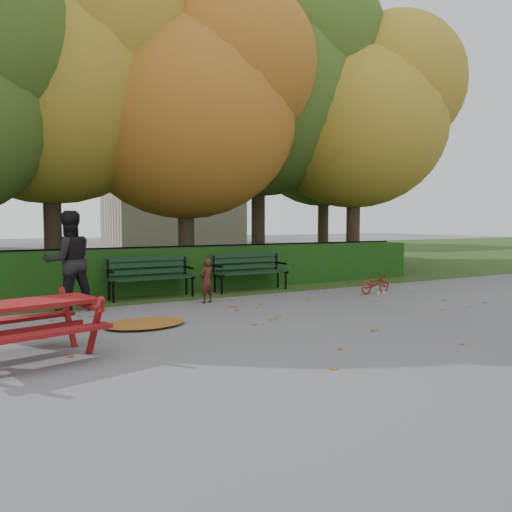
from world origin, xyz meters
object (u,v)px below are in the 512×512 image
tree_b (65,69)px  bench_left (150,274)px  adult (69,261)px  bicycle (375,284)px  tree_d (273,84)px  picnic_table (22,315)px  bench_right (249,269)px  tree_g (334,129)px  child (207,281)px  tree_e (367,113)px  tree_c (200,102)px

tree_b → bench_left: size_ratio=4.88×
adult → bicycle: adult is taller
tree_b → tree_d: size_ratio=0.92×
bench_left → picnic_table: (-2.76, -3.94, 0.02)m
bench_left → bench_right: same height
tree_g → bicycle: size_ratio=9.98×
bench_left → adult: size_ratio=0.98×
child → bicycle: bearing=150.8°
child → bicycle: size_ratio=1.04×
adult → child: bearing=163.1°
tree_b → bicycle: 9.18m
tree_d → bench_left: tree_d is taller
tree_g → child: size_ratio=9.55×
tree_g → child: (-8.84, -7.22, -4.93)m
bench_left → tree_b: bearing=110.6°
tree_b → child: 6.78m
tree_e → bench_right: 7.38m
bicycle → picnic_table: bearing=101.2°
tree_d → bench_right: 7.07m
tree_g → bench_left: (-9.63, -6.06, -4.85)m
tree_e → bench_right: tree_e is taller
tree_c → child: size_ratio=8.94×
tree_b → bench_left: tree_b is taller
tree_e → child: size_ratio=9.11×
tree_d → tree_e: (2.64, -1.46, -0.90)m
tree_g → bench_left: 12.37m
tree_c → bench_right: (0.27, -2.26, -4.30)m
tree_d → tree_g: size_ratio=1.12×
tree_b → tree_e: (8.97, -0.98, -0.32)m
tree_g → bench_right: bearing=-140.0°
picnic_table → adult: adult is taller
tree_b → bicycle: bearing=-40.2°
bench_left → adult: bearing=-155.5°
bench_left → adult: (-1.76, -0.80, 0.39)m
tree_e → picnic_table: size_ratio=4.33×
tree_b → picnic_table: bearing=-103.1°
tree_b → picnic_table: tree_b is taller
tree_c → picnic_table: bearing=-128.3°
bicycle → tree_b: bearing=45.2°
picnic_table → child: size_ratio=2.11×
bench_right → picnic_table: bearing=-142.6°
bench_right → child: (-1.60, -1.16, -0.07)m
tree_g → tree_c: bearing=-153.1°
tree_b → bench_right: tree_b is taller
tree_d → bench_right: tree_d is taller
picnic_table → tree_g: bearing=25.3°
tree_c → adult: 6.31m
child → tree_e: bearing=-174.4°
tree_e → picnic_table: 13.00m
tree_g → tree_d: bearing=-150.4°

